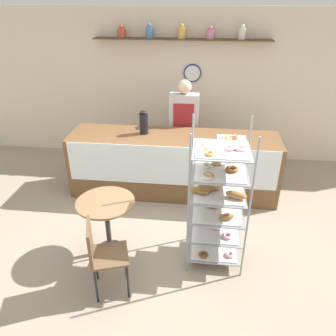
{
  "coord_description": "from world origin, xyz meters",
  "views": [
    {
      "loc": [
        0.43,
        -3.4,
        2.85
      ],
      "look_at": [
        0.0,
        0.41,
        0.82
      ],
      "focal_mm": 35.0,
      "sensor_mm": 36.0,
      "label": 1
    }
  ],
  "objects": [
    {
      "name": "display_counter",
      "position": [
        0.0,
        1.18,
        0.48
      ],
      "size": [
        3.19,
        0.8,
        0.96
      ],
      "color": "brown",
      "rests_on": "ground_plane"
    },
    {
      "name": "cafe_chair",
      "position": [
        -0.54,
        -0.94,
        0.54
      ],
      "size": [
        0.48,
        0.48,
        0.87
      ],
      "rotation": [
        0.0,
        0.0,
        8.17
      ],
      "color": "black",
      "rests_on": "ground_plane"
    },
    {
      "name": "cafe_table",
      "position": [
        -0.64,
        -0.35,
        0.56
      ],
      "size": [
        0.68,
        0.68,
        0.75
      ],
      "color": "#262628",
      "rests_on": "ground_plane"
    },
    {
      "name": "coffee_carafe",
      "position": [
        -0.46,
        1.24,
        1.14
      ],
      "size": [
        0.13,
        0.13,
        0.36
      ],
      "color": "black",
      "rests_on": "display_counter"
    },
    {
      "name": "person_worker",
      "position": [
        0.11,
        1.76,
        0.92
      ],
      "size": [
        0.47,
        0.23,
        1.68
      ],
      "color": "#282833",
      "rests_on": "ground_plane"
    },
    {
      "name": "back_wall",
      "position": [
        0.0,
        2.6,
        1.37
      ],
      "size": [
        10.0,
        0.3,
        2.7
      ],
      "color": "beige",
      "rests_on": "ground_plane"
    },
    {
      "name": "donut_tray_counter",
      "position": [
        0.85,
        1.14,
        0.98
      ],
      "size": [
        0.43,
        0.27,
        0.05
      ],
      "color": "silver",
      "rests_on": "display_counter"
    },
    {
      "name": "ground_plane",
      "position": [
        0.0,
        0.0,
        0.0
      ],
      "size": [
        14.0,
        14.0,
        0.0
      ],
      "primitive_type": "plane",
      "color": "gray"
    },
    {
      "name": "pastry_rack",
      "position": [
        0.63,
        -0.3,
        0.83
      ],
      "size": [
        0.65,
        0.59,
        1.72
      ],
      "color": "gray",
      "rests_on": "ground_plane"
    }
  ]
}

